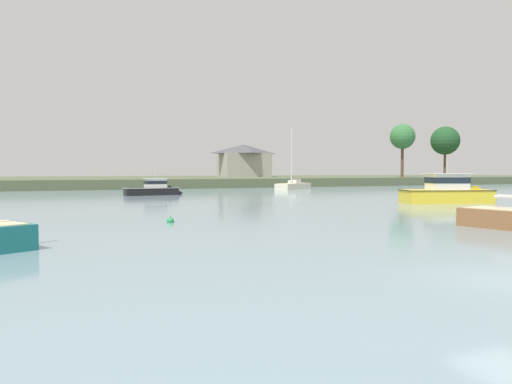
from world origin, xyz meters
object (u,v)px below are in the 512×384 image
object	(u,v)px
sailboat_cream	(293,188)
cruiser_yellow	(454,196)
mooring_buoy_green	(170,221)
cruiser_black	(157,191)

from	to	relation	value
sailboat_cream	cruiser_yellow	bearing A→B (deg)	-91.76
sailboat_cream	cruiser_yellow	size ratio (longest dim) A/B	1.10
mooring_buoy_green	cruiser_yellow	bearing A→B (deg)	13.50
cruiser_yellow	mooring_buoy_green	distance (m)	29.34
cruiser_yellow	cruiser_black	xyz separation A→B (m)	(-23.41, 25.29, -0.18)
sailboat_cream	cruiser_black	bearing A→B (deg)	-155.88
cruiser_black	mooring_buoy_green	xyz separation A→B (m)	(-5.12, -32.14, -0.41)
cruiser_yellow	cruiser_black	size ratio (longest dim) A/B	1.29
cruiser_black	mooring_buoy_green	world-z (taller)	cruiser_black
sailboat_cream	cruiser_black	size ratio (longest dim) A/B	1.43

